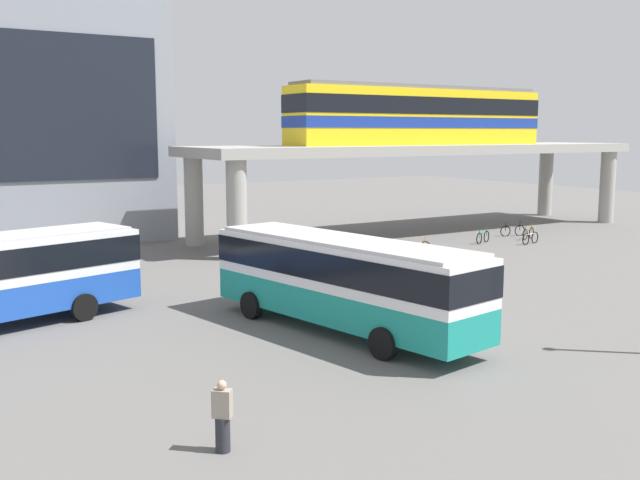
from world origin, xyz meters
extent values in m
plane|color=#605E5B|center=(0.00, 10.00, 0.00)|extent=(120.00, 120.00, 0.00)
cube|color=#9E9B93|center=(16.90, 18.91, 5.62)|extent=(33.09, 7.47, 0.60)
cylinder|color=#9E9B93|center=(1.56, 15.97, 2.66)|extent=(1.10, 1.10, 5.32)
cylinder|color=#9E9B93|center=(32.25, 15.97, 2.66)|extent=(1.10, 1.10, 5.32)
cylinder|color=#9E9B93|center=(1.56, 21.84, 2.66)|extent=(1.10, 1.10, 5.32)
cylinder|color=#9E9B93|center=(32.25, 21.84, 2.66)|extent=(1.10, 1.10, 5.32)
cube|color=yellow|center=(16.39, 18.91, 7.72)|extent=(19.21, 2.90, 3.60)
cube|color=navy|center=(16.39, 18.91, 7.36)|extent=(19.27, 2.96, 0.70)
cube|color=black|center=(16.39, 18.91, 8.44)|extent=(19.27, 2.96, 1.10)
cube|color=slate|center=(16.39, 18.91, 9.64)|extent=(18.44, 2.61, 0.24)
cube|color=teal|center=(-1.73, 0.99, 1.05)|extent=(4.32, 11.26, 1.10)
cube|color=white|center=(-1.73, 0.99, 2.35)|extent=(4.32, 11.26, 1.50)
cube|color=black|center=(-1.73, 0.99, 2.43)|extent=(4.37, 11.31, 0.96)
cube|color=silver|center=(-1.73, 0.99, 3.16)|extent=(4.11, 10.70, 0.12)
cylinder|color=black|center=(-3.56, 4.24, 0.50)|extent=(0.44, 1.03, 1.00)
cylinder|color=black|center=(-1.10, 4.67, 0.50)|extent=(0.44, 1.03, 1.00)
cylinder|color=black|center=(-2.44, -2.26, 0.50)|extent=(0.44, 1.03, 1.00)
cylinder|color=black|center=(0.02, -1.84, 0.50)|extent=(0.44, 1.03, 1.00)
cylinder|color=black|center=(-8.81, 7.19, 0.50)|extent=(1.04, 0.53, 1.00)
cylinder|color=black|center=(-9.47, 9.60, 0.50)|extent=(1.04, 0.53, 1.00)
torus|color=black|center=(11.29, 12.10, 0.34)|extent=(0.74, 0.18, 0.74)
torus|color=black|center=(10.25, 12.27, 0.34)|extent=(0.74, 0.18, 0.74)
cylinder|color=orange|center=(10.77, 12.18, 0.62)|extent=(1.04, 0.22, 0.05)
cylinder|color=orange|center=(10.25, 12.27, 0.64)|extent=(0.04, 0.04, 0.55)
cylinder|color=orange|center=(11.29, 12.10, 0.69)|extent=(0.04, 0.04, 0.65)
torus|color=black|center=(19.59, 11.54, 0.34)|extent=(0.74, 0.21, 0.74)
torus|color=black|center=(18.56, 11.33, 0.34)|extent=(0.74, 0.21, 0.74)
cylinder|color=silver|center=(19.07, 11.44, 0.62)|extent=(1.04, 0.26, 0.05)
cylinder|color=silver|center=(18.56, 11.33, 0.64)|extent=(0.04, 0.04, 0.55)
cylinder|color=silver|center=(19.59, 11.54, 0.69)|extent=(0.04, 0.04, 0.65)
torus|color=black|center=(21.06, 13.16, 0.34)|extent=(0.71, 0.32, 0.74)
torus|color=black|center=(20.08, 12.77, 0.34)|extent=(0.71, 0.32, 0.74)
cylinder|color=#996626|center=(20.57, 12.97, 0.62)|extent=(1.00, 0.43, 0.05)
cylinder|color=#996626|center=(20.08, 12.77, 0.64)|extent=(0.04, 0.04, 0.55)
cylinder|color=#996626|center=(21.06, 13.16, 0.69)|extent=(0.04, 0.04, 0.65)
torus|color=black|center=(17.38, 13.44, 0.34)|extent=(0.71, 0.32, 0.74)
torus|color=black|center=(16.40, 13.06, 0.34)|extent=(0.71, 0.32, 0.74)
cylinder|color=#1E7F33|center=(16.89, 13.25, 0.62)|extent=(1.00, 0.42, 0.05)
cylinder|color=#1E7F33|center=(16.40, 13.06, 0.64)|extent=(0.04, 0.04, 0.55)
cylinder|color=#1E7F33|center=(17.38, 13.44, 0.69)|extent=(0.04, 0.04, 0.65)
torus|color=black|center=(21.27, 14.33, 0.34)|extent=(0.73, 0.27, 0.74)
torus|color=black|center=(20.26, 14.63, 0.34)|extent=(0.73, 0.27, 0.74)
cylinder|color=black|center=(20.77, 14.48, 0.62)|extent=(1.02, 0.35, 0.05)
cylinder|color=black|center=(20.26, 14.63, 0.64)|extent=(0.04, 0.04, 0.55)
cylinder|color=black|center=(21.27, 14.33, 0.69)|extent=(0.04, 0.04, 0.65)
torus|color=black|center=(8.25, 13.71, 0.34)|extent=(0.74, 0.07, 0.74)
torus|color=black|center=(7.20, 13.72, 0.34)|extent=(0.74, 0.07, 0.74)
cylinder|color=#B21E1E|center=(7.72, 13.72, 0.62)|extent=(1.05, 0.06, 0.05)
cylinder|color=#B21E1E|center=(7.20, 13.72, 0.64)|extent=(0.04, 0.04, 0.55)
cylinder|color=#B21E1E|center=(8.25, 13.71, 0.69)|extent=(0.04, 0.04, 0.65)
cylinder|color=#26262D|center=(-9.21, -5.58, 0.38)|extent=(0.32, 0.32, 0.77)
cube|color=gray|center=(-9.21, -5.58, 1.07)|extent=(0.47, 0.46, 0.61)
sphere|color=tan|center=(-9.21, -5.58, 1.48)|extent=(0.21, 0.21, 0.21)
camera|label=1|loc=(-15.39, -19.33, 6.77)|focal=41.38mm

